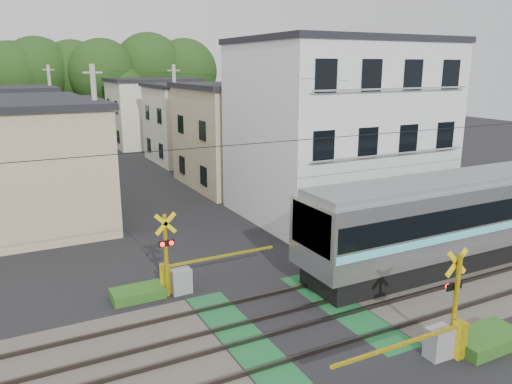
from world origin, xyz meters
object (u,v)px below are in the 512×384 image
crossing_signal_near (443,335)px  apartment_block (338,128)px  pedestrian (83,145)px  crossing_signal_far (178,274)px

crossing_signal_near → apartment_block: 14.95m
pedestrian → crossing_signal_near: bearing=113.5°
apartment_block → pedestrian: bearing=110.3°
crossing_signal_near → apartment_block: (5.91, 13.15, 3.94)m
crossing_signal_near → pedestrian: crossing_signal_near is taller
crossing_signal_far → pedestrian: size_ratio=2.76×
crossing_signal_near → crossing_signal_far: same height
crossing_signal_near → crossing_signal_far: bearing=125.3°
apartment_block → pedestrian: 27.60m
crossing_signal_near → apartment_block: bearing=65.8°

